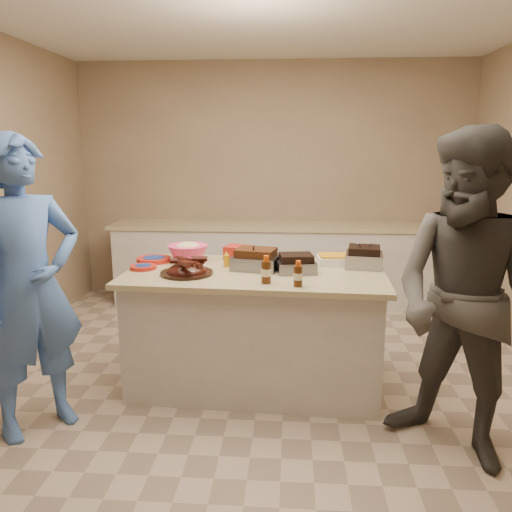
# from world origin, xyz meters

# --- Properties ---
(room) EXTENTS (4.50, 5.00, 2.70)m
(room) POSITION_xyz_m (0.00, 0.00, 0.00)
(room) COLOR #988063
(room) RESTS_ON ground
(back_counter) EXTENTS (3.60, 0.64, 0.90)m
(back_counter) POSITION_xyz_m (0.00, 2.20, 0.45)
(back_counter) COLOR beige
(back_counter) RESTS_ON ground
(island) EXTENTS (1.90, 1.07, 0.88)m
(island) POSITION_xyz_m (-0.03, 0.13, 0.00)
(island) COLOR beige
(island) RESTS_ON ground
(rib_platter) EXTENTS (0.41, 0.41, 0.15)m
(rib_platter) POSITION_xyz_m (-0.51, 0.01, 0.88)
(rib_platter) COLOR #42140D
(rib_platter) RESTS_ON island
(pulled_pork_tray) EXTENTS (0.37, 0.31, 0.10)m
(pulled_pork_tray) POSITION_xyz_m (-0.03, 0.19, 0.88)
(pulled_pork_tray) COLOR #47230F
(pulled_pork_tray) RESTS_ON island
(brisket_tray) EXTENTS (0.30, 0.26, 0.08)m
(brisket_tray) POSITION_xyz_m (0.26, 0.12, 0.88)
(brisket_tray) COLOR black
(brisket_tray) RESTS_ON island
(roasting_pan) EXTENTS (0.30, 0.30, 0.11)m
(roasting_pan) POSITION_xyz_m (0.76, 0.31, 0.88)
(roasting_pan) COLOR gray
(roasting_pan) RESTS_ON island
(coleslaw_bowl) EXTENTS (0.33, 0.33, 0.22)m
(coleslaw_bowl) POSITION_xyz_m (-0.58, 0.42, 0.88)
(coleslaw_bowl) COLOR #FF3F7B
(coleslaw_bowl) RESTS_ON island
(sausage_plate) EXTENTS (0.32, 0.32, 0.05)m
(sausage_plate) POSITION_xyz_m (0.09, 0.39, 0.88)
(sausage_plate) COLOR silver
(sausage_plate) RESTS_ON island
(mac_cheese_dish) EXTENTS (0.31, 0.24, 0.08)m
(mac_cheese_dish) POSITION_xyz_m (0.57, 0.39, 0.88)
(mac_cheese_dish) COLOR gold
(mac_cheese_dish) RESTS_ON island
(bbq_bottle_a) EXTENTS (0.07, 0.07, 0.19)m
(bbq_bottle_a) POSITION_xyz_m (0.06, -0.19, 0.88)
(bbq_bottle_a) COLOR #411F0B
(bbq_bottle_a) RESTS_ON island
(bbq_bottle_b) EXTENTS (0.06, 0.06, 0.17)m
(bbq_bottle_b) POSITION_xyz_m (0.27, -0.25, 0.88)
(bbq_bottle_b) COLOR #411F0B
(bbq_bottle_b) RESTS_ON island
(mustard_bottle) EXTENTS (0.05, 0.05, 0.12)m
(mustard_bottle) POSITION_xyz_m (-0.26, 0.25, 0.88)
(mustard_bottle) COLOR orange
(mustard_bottle) RESTS_ON island
(sauce_bowl) EXTENTS (0.14, 0.05, 0.13)m
(sauce_bowl) POSITION_xyz_m (-0.02, 0.27, 0.88)
(sauce_bowl) COLOR silver
(sauce_bowl) RESTS_ON island
(plate_stack_large) EXTENTS (0.28, 0.28, 0.03)m
(plate_stack_large) POSITION_xyz_m (-0.85, 0.38, 0.88)
(plate_stack_large) COLOR #A82015
(plate_stack_large) RESTS_ON island
(plate_stack_small) EXTENTS (0.20, 0.20, 0.03)m
(plate_stack_small) POSITION_xyz_m (-0.86, 0.14, 0.88)
(plate_stack_small) COLOR #A82015
(plate_stack_small) RESTS_ON island
(plastic_cup) EXTENTS (0.10, 0.09, 0.09)m
(plastic_cup) POSITION_xyz_m (-0.66, 0.55, 0.88)
(plastic_cup) COLOR #9C5312
(plastic_cup) RESTS_ON island
(basket_stack) EXTENTS (0.24, 0.21, 0.11)m
(basket_stack) POSITION_xyz_m (-0.19, 0.51, 0.88)
(basket_stack) COLOR #A82015
(basket_stack) RESTS_ON island
(guest_blue) EXTENTS (1.84, 1.70, 0.44)m
(guest_blue) POSITION_xyz_m (-1.36, -0.56, 0.00)
(guest_blue) COLOR #466FBC
(guest_blue) RESTS_ON ground
(guest_gray) EXTENTS (1.93, 1.99, 0.71)m
(guest_gray) POSITION_xyz_m (1.19, -0.68, 0.00)
(guest_gray) COLOR #4C4944
(guest_gray) RESTS_ON ground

